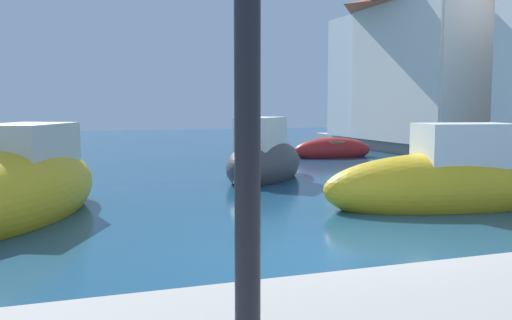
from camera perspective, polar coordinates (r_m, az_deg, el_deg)
The scene contains 9 objects.
ground at distance 7.87m, azimuth 8.33°, elevation -9.80°, with size 80.00×80.00×0.00m, color navy.
moored_boat_0 at distance 22.57m, azimuth 7.74°, elevation 0.99°, with size 3.28×1.21×1.00m.
moored_boat_1 at distance 11.19m, azimuth -22.75°, elevation -2.68°, with size 3.88×5.52×2.11m.
moored_boat_2 at distance 12.05m, azimuth 18.73°, elevation -2.17°, with size 5.27×2.49×2.03m.
moored_boat_4 at distance 15.83m, azimuth 0.85°, elevation -0.04°, with size 3.79×4.00×2.07m.
moored_boat_5 at distance 22.84m, azimuth -23.65°, elevation 0.90°, with size 2.55×3.45×1.49m.
waterfront_building_annex at distance 26.59m, azimuth 19.61°, elevation 10.01°, with size 7.11×6.92×7.41m.
waterfront_building_far at distance 27.64m, azimuth 17.82°, elevation 9.49°, with size 6.89×9.88×7.03m.
quayside_tree at distance 26.21m, azimuth 21.40°, elevation 9.07°, with size 2.93×2.93×4.81m.
Camera 1 is at (-3.54, -6.72, 2.09)m, focal length 39.66 mm.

